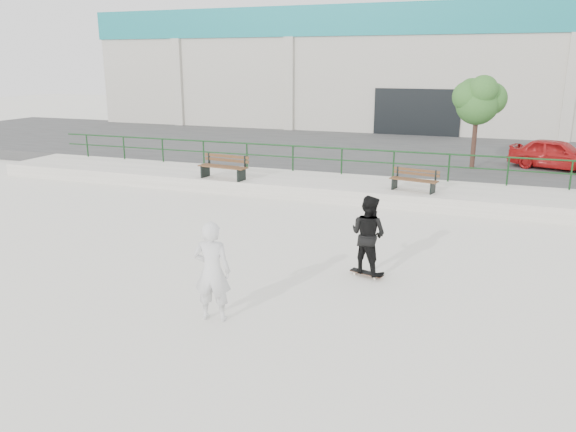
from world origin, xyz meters
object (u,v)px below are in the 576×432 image
at_px(standing_skater, 368,235).
at_px(seated_skater, 212,271).
at_px(red_car, 556,154).
at_px(skateboard, 367,273).
at_px(bench_left, 224,167).
at_px(bench_right, 414,180).
at_px(tree, 479,99).

relative_size(standing_skater, seated_skater, 0.93).
relative_size(red_car, seated_skater, 1.87).
distance_m(standing_skater, seated_skater, 3.88).
bearing_deg(skateboard, red_car, 85.88).
distance_m(red_car, standing_skater, 13.88).
bearing_deg(seated_skater, skateboard, -136.50).
bearing_deg(bench_left, red_car, 35.24).
height_order(red_car, standing_skater, standing_skater).
distance_m(skateboard, seated_skater, 3.98).
relative_size(bench_right, seated_skater, 0.87).
bearing_deg(skateboard, tree, 98.23).
relative_size(red_car, skateboard, 4.48).
relative_size(bench_left, standing_skater, 1.10).
relative_size(bench_left, red_car, 0.55).
bearing_deg(skateboard, bench_left, 152.42).
relative_size(red_car, standing_skater, 2.02).
bearing_deg(seated_skater, red_car, -125.01).
bearing_deg(tree, red_car, 17.98).
relative_size(bench_left, bench_right, 1.18).
height_order(bench_left, red_car, red_car).
bearing_deg(standing_skater, tree, -76.49).
bearing_deg(red_car, tree, 126.44).
xyz_separation_m(bench_right, tree, (1.67, 4.98, 2.43)).
bearing_deg(seated_skater, bench_right, -113.94).
height_order(bench_right, seated_skater, seated_skater).
xyz_separation_m(red_car, seated_skater, (-7.08, -16.18, -0.15)).
bearing_deg(skateboard, seated_skater, -108.81).
height_order(bench_left, bench_right, bench_left).
relative_size(tree, red_car, 1.03).
bearing_deg(seated_skater, tree, -115.93).
distance_m(bench_right, standing_skater, 7.01).
distance_m(bench_left, tree, 10.40).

